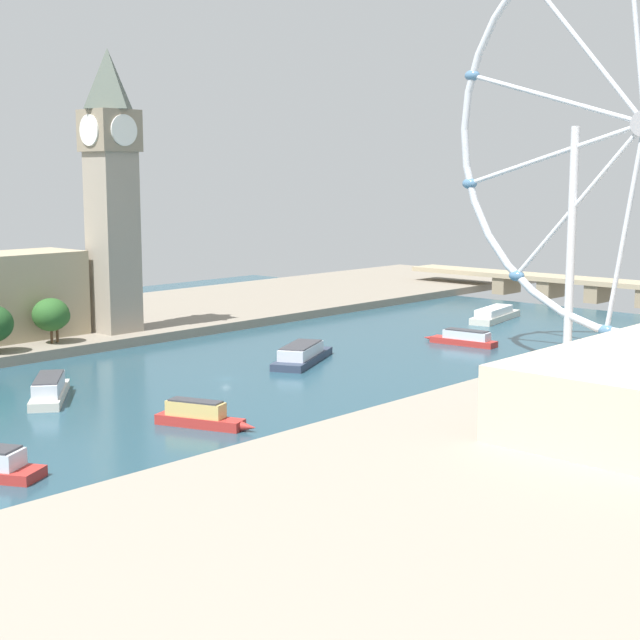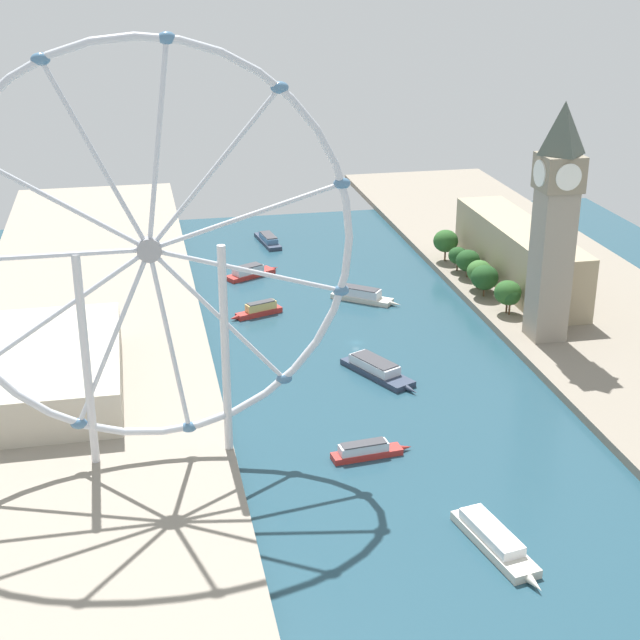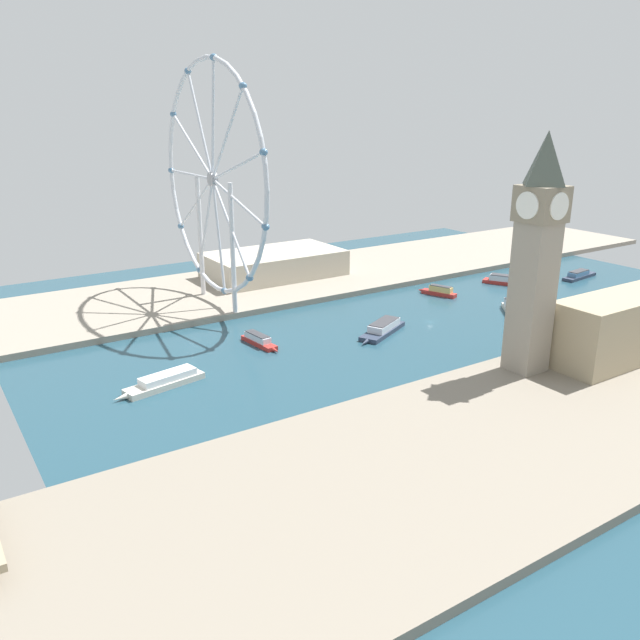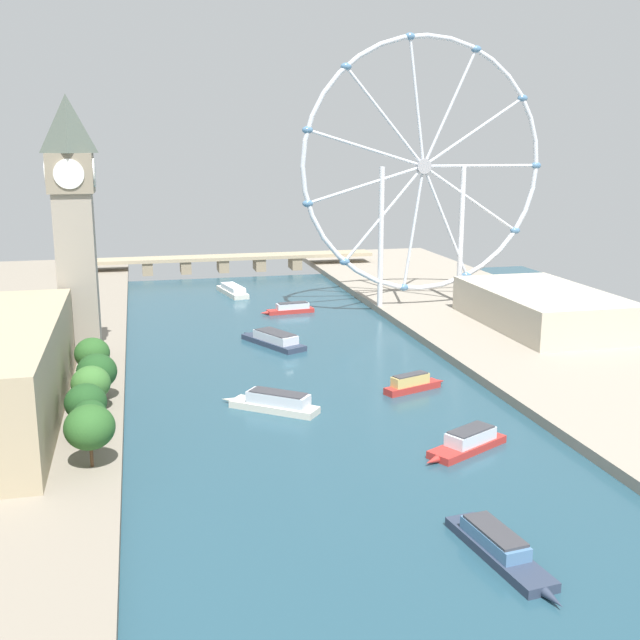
{
  "view_description": "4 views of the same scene",
  "coord_description": "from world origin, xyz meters",
  "px_view_note": "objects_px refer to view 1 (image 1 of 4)",
  "views": [
    {
      "loc": [
        183.99,
        -163.2,
        52.59
      ],
      "look_at": [
        4.12,
        31.9,
        12.36
      ],
      "focal_mm": 53.85,
      "sensor_mm": 36.0,
      "label": 1
    },
    {
      "loc": [
        79.94,
        322.8,
        142.39
      ],
      "look_at": [
        14.79,
        4.25,
        12.19
      ],
      "focal_mm": 53.33,
      "sensor_mm": 36.0,
      "label": 2
    },
    {
      "loc": [
        -219.15,
        206.65,
        98.37
      ],
      "look_at": [
        10.88,
        56.39,
        8.05
      ],
      "focal_mm": 36.32,
      "sensor_mm": 36.0,
      "label": 3
    },
    {
      "loc": [
        -49.31,
        -253.66,
        75.85
      ],
      "look_at": [
        19.69,
        37.42,
        7.04
      ],
      "focal_mm": 43.42,
      "sensor_mm": 36.0,
      "label": 4
    }
  ],
  "objects_px": {
    "tour_boat_6": "(49,389)",
    "tour_boat_2": "(464,338)",
    "clock_tower": "(111,187)",
    "tour_boat_5": "(200,416)",
    "tour_boat_4": "(495,315)",
    "river_bridge": "(599,286)",
    "tour_boat_1": "(302,355)"
  },
  "relations": [
    {
      "from": "tour_boat_6",
      "to": "tour_boat_2",
      "type": "bearing_deg",
      "value": -65.36
    },
    {
      "from": "tour_boat_2",
      "to": "clock_tower",
      "type": "bearing_deg",
      "value": 32.44
    },
    {
      "from": "tour_boat_5",
      "to": "tour_boat_6",
      "type": "distance_m",
      "value": 45.85
    },
    {
      "from": "clock_tower",
      "to": "tour_boat_4",
      "type": "relative_size",
      "value": 2.44
    },
    {
      "from": "tour_boat_2",
      "to": "tour_boat_6",
      "type": "height_order",
      "value": "tour_boat_6"
    },
    {
      "from": "river_bridge",
      "to": "tour_boat_2",
      "type": "distance_m",
      "value": 125.34
    },
    {
      "from": "tour_boat_1",
      "to": "tour_boat_4",
      "type": "distance_m",
      "value": 105.17
    },
    {
      "from": "clock_tower",
      "to": "tour_boat_6",
      "type": "distance_m",
      "value": 94.06
    },
    {
      "from": "clock_tower",
      "to": "tour_boat_6",
      "type": "bearing_deg",
      "value": -46.32
    },
    {
      "from": "river_bridge",
      "to": "tour_boat_4",
      "type": "bearing_deg",
      "value": -92.64
    },
    {
      "from": "clock_tower",
      "to": "river_bridge",
      "type": "xyz_separation_m",
      "value": [
        69.49,
        193.0,
        -42.14
      ]
    },
    {
      "from": "clock_tower",
      "to": "tour_boat_4",
      "type": "distance_m",
      "value": 144.13
    },
    {
      "from": "tour_boat_4",
      "to": "tour_boat_6",
      "type": "relative_size",
      "value": 1.33
    },
    {
      "from": "river_bridge",
      "to": "tour_boat_6",
      "type": "distance_m",
      "value": 252.54
    },
    {
      "from": "tour_boat_5",
      "to": "tour_boat_6",
      "type": "bearing_deg",
      "value": 170.15
    },
    {
      "from": "tour_boat_4",
      "to": "tour_boat_6",
      "type": "height_order",
      "value": "tour_boat_6"
    },
    {
      "from": "river_bridge",
      "to": "tour_boat_1",
      "type": "distance_m",
      "value": 178.94
    },
    {
      "from": "tour_boat_1",
      "to": "tour_boat_2",
      "type": "height_order",
      "value": "tour_boat_1"
    },
    {
      "from": "tour_boat_4",
      "to": "tour_boat_5",
      "type": "height_order",
      "value": "tour_boat_5"
    },
    {
      "from": "tour_boat_2",
      "to": "tour_boat_4",
      "type": "distance_m",
      "value": 54.31
    },
    {
      "from": "river_bridge",
      "to": "tour_boat_1",
      "type": "height_order",
      "value": "river_bridge"
    },
    {
      "from": "tour_boat_1",
      "to": "tour_boat_4",
      "type": "bearing_deg",
      "value": -24.39
    },
    {
      "from": "tour_boat_4",
      "to": "tour_boat_6",
      "type": "xyz_separation_m",
      "value": [
        -9.6,
        -178.41,
        0.33
      ]
    },
    {
      "from": "clock_tower",
      "to": "river_bridge",
      "type": "height_order",
      "value": "clock_tower"
    },
    {
      "from": "clock_tower",
      "to": "tour_boat_1",
      "type": "bearing_deg",
      "value": 11.55
    },
    {
      "from": "clock_tower",
      "to": "tour_boat_1",
      "type": "xyz_separation_m",
      "value": [
        69.06,
        14.12,
        -46.61
      ]
    },
    {
      "from": "tour_boat_1",
      "to": "tour_boat_6",
      "type": "xyz_separation_m",
      "value": [
        -12.57,
        -73.28,
        0.19
      ]
    },
    {
      "from": "river_bridge",
      "to": "tour_boat_5",
      "type": "height_order",
      "value": "river_bridge"
    },
    {
      "from": "tour_boat_2",
      "to": "tour_boat_5",
      "type": "bearing_deg",
      "value": 91.08
    },
    {
      "from": "tour_boat_1",
      "to": "river_bridge",
      "type": "bearing_deg",
      "value": -26.15
    },
    {
      "from": "tour_boat_4",
      "to": "tour_boat_2",
      "type": "bearing_deg",
      "value": -168.95
    },
    {
      "from": "tour_boat_4",
      "to": "clock_tower",
      "type": "bearing_deg",
      "value": 139.97
    }
  ]
}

